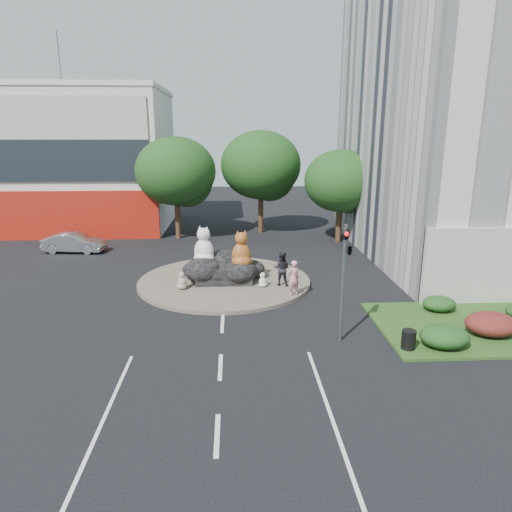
{
  "coord_description": "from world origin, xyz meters",
  "views": [
    {
      "loc": [
        0.54,
        -15.46,
        8.48
      ],
      "look_at": [
        1.78,
        8.51,
        2.0
      ],
      "focal_mm": 32.0,
      "sensor_mm": 36.0,
      "label": 1
    }
  ],
  "objects_px": {
    "cat_white": "(204,245)",
    "parked_car": "(74,243)",
    "pedestrian_pink": "(293,278)",
    "kitten_white": "(263,279)",
    "litter_bin": "(409,339)",
    "pedestrian_dark": "(282,268)",
    "cat_tabby": "(241,249)",
    "kitten_calico": "(182,280)"
  },
  "relations": [
    {
      "from": "kitten_white",
      "to": "pedestrian_pink",
      "type": "xyz_separation_m",
      "value": [
        1.52,
        -1.46,
        0.53
      ]
    },
    {
      "from": "cat_white",
      "to": "pedestrian_pink",
      "type": "xyz_separation_m",
      "value": [
        4.82,
        -3.14,
        -1.07
      ]
    },
    {
      "from": "cat_white",
      "to": "parked_car",
      "type": "bearing_deg",
      "value": 165.8
    },
    {
      "from": "cat_tabby",
      "to": "pedestrian_dark",
      "type": "distance_m",
      "value": 2.55
    },
    {
      "from": "pedestrian_pink",
      "to": "litter_bin",
      "type": "relative_size",
      "value": 2.46
    },
    {
      "from": "kitten_calico",
      "to": "litter_bin",
      "type": "bearing_deg",
      "value": -3.13
    },
    {
      "from": "kitten_white",
      "to": "litter_bin",
      "type": "height_order",
      "value": "kitten_white"
    },
    {
      "from": "pedestrian_pink",
      "to": "kitten_white",
      "type": "bearing_deg",
      "value": -67.39
    },
    {
      "from": "kitten_calico",
      "to": "pedestrian_pink",
      "type": "relative_size",
      "value": 0.54
    },
    {
      "from": "parked_car",
      "to": "cat_white",
      "type": "bearing_deg",
      "value": -120.59
    },
    {
      "from": "cat_tabby",
      "to": "parked_car",
      "type": "distance_m",
      "value": 14.68
    },
    {
      "from": "kitten_white",
      "to": "pedestrian_dark",
      "type": "distance_m",
      "value": 1.25
    },
    {
      "from": "kitten_calico",
      "to": "litter_bin",
      "type": "distance_m",
      "value": 12.35
    },
    {
      "from": "cat_white",
      "to": "litter_bin",
      "type": "bearing_deg",
      "value": -24.8
    },
    {
      "from": "kitten_calico",
      "to": "pedestrian_dark",
      "type": "height_order",
      "value": "pedestrian_dark"
    },
    {
      "from": "pedestrian_dark",
      "to": "parked_car",
      "type": "bearing_deg",
      "value": -12.51
    },
    {
      "from": "cat_white",
      "to": "parked_car",
      "type": "xyz_separation_m",
      "value": [
        -9.98,
        7.42,
        -1.5
      ]
    },
    {
      "from": "pedestrian_dark",
      "to": "parked_car",
      "type": "distance_m",
      "value": 16.87
    },
    {
      "from": "cat_tabby",
      "to": "kitten_calico",
      "type": "height_order",
      "value": "cat_tabby"
    },
    {
      "from": "pedestrian_pink",
      "to": "litter_bin",
      "type": "xyz_separation_m",
      "value": [
        3.83,
        -6.21,
        -0.65
      ]
    },
    {
      "from": "parked_car",
      "to": "litter_bin",
      "type": "xyz_separation_m",
      "value": [
        18.63,
        -16.77,
        -0.22
      ]
    },
    {
      "from": "cat_tabby",
      "to": "parked_car",
      "type": "height_order",
      "value": "cat_tabby"
    },
    {
      "from": "cat_white",
      "to": "pedestrian_dark",
      "type": "xyz_separation_m",
      "value": [
        4.4,
        -1.41,
        -1.06
      ]
    },
    {
      "from": "litter_bin",
      "to": "kitten_calico",
      "type": "bearing_deg",
      "value": 142.41
    },
    {
      "from": "cat_white",
      "to": "pedestrian_dark",
      "type": "height_order",
      "value": "cat_white"
    },
    {
      "from": "cat_white",
      "to": "kitten_calico",
      "type": "bearing_deg",
      "value": -99.57
    },
    {
      "from": "cat_tabby",
      "to": "kitten_calico",
      "type": "distance_m",
      "value": 3.76
    },
    {
      "from": "cat_white",
      "to": "pedestrian_pink",
      "type": "distance_m",
      "value": 5.85
    },
    {
      "from": "kitten_white",
      "to": "parked_car",
      "type": "relative_size",
      "value": 0.19
    },
    {
      "from": "cat_tabby",
      "to": "litter_bin",
      "type": "height_order",
      "value": "cat_tabby"
    },
    {
      "from": "cat_white",
      "to": "pedestrian_pink",
      "type": "bearing_deg",
      "value": -10.64
    },
    {
      "from": "kitten_white",
      "to": "kitten_calico",
      "type": "bearing_deg",
      "value": 141.23
    },
    {
      "from": "kitten_calico",
      "to": "pedestrian_pink",
      "type": "distance_m",
      "value": 6.12
    },
    {
      "from": "kitten_calico",
      "to": "litter_bin",
      "type": "relative_size",
      "value": 1.33
    },
    {
      "from": "cat_tabby",
      "to": "cat_white",
      "type": "bearing_deg",
      "value": 145.42
    },
    {
      "from": "cat_white",
      "to": "cat_tabby",
      "type": "bearing_deg",
      "value": 4.16
    },
    {
      "from": "kitten_white",
      "to": "parked_car",
      "type": "distance_m",
      "value": 16.1
    },
    {
      "from": "parked_car",
      "to": "litter_bin",
      "type": "height_order",
      "value": "parked_car"
    },
    {
      "from": "cat_white",
      "to": "kitten_white",
      "type": "relative_size",
      "value": 2.63
    },
    {
      "from": "cat_tabby",
      "to": "litter_bin",
      "type": "xyz_separation_m",
      "value": [
        6.49,
        -8.64,
        -1.65
      ]
    },
    {
      "from": "litter_bin",
      "to": "pedestrian_dark",
      "type": "bearing_deg",
      "value": 118.17
    },
    {
      "from": "kitten_white",
      "to": "parked_car",
      "type": "height_order",
      "value": "parked_car"
    }
  ]
}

